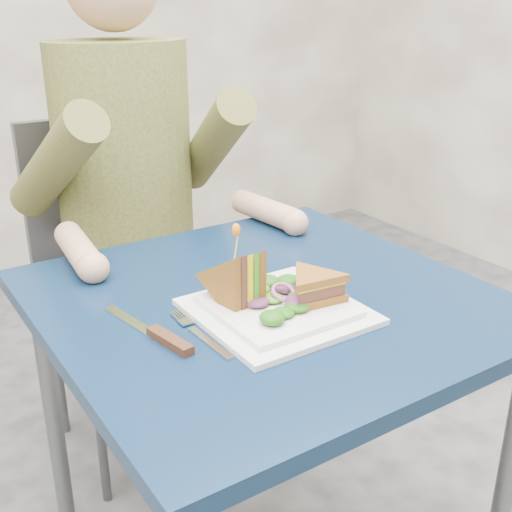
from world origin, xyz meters
TOP-DOWN VIEW (x-y plane):
  - table at (0.00, 0.00)m, footprint 0.75×0.75m
  - chair at (0.00, 0.71)m, footprint 0.42×0.40m
  - diner at (-0.00, 0.60)m, footprint 0.54×0.59m
  - plate at (-0.02, -0.07)m, footprint 0.26×0.26m
  - sandwich_flat at (0.03, -0.10)m, footprint 0.13×0.13m
  - sandwich_upright at (-0.08, -0.03)m, footprint 0.09×0.14m
  - fork at (-0.17, -0.07)m, footprint 0.02×0.18m
  - knife at (-0.22, -0.05)m, footprint 0.06×0.22m
  - toothpick at (-0.08, -0.03)m, footprint 0.01×0.01m
  - toothpick_frill at (-0.08, -0.03)m, footprint 0.01×0.01m
  - lettuce_spill at (-0.02, -0.06)m, footprint 0.15×0.13m
  - onion_ring at (-0.01, -0.07)m, footprint 0.04×0.04m

SIDE VIEW (x-z plane):
  - chair at x=0.00m, z-range 0.08..1.01m
  - table at x=0.00m, z-range 0.29..1.02m
  - fork at x=-0.17m, z-range 0.73..0.74m
  - knife at x=-0.22m, z-range 0.73..0.74m
  - plate at x=-0.02m, z-range 0.73..0.75m
  - lettuce_spill at x=-0.02m, z-range 0.75..0.77m
  - onion_ring at x=-0.01m, z-range 0.75..0.78m
  - sandwich_flat at x=0.03m, z-range 0.75..0.80m
  - sandwich_upright at x=-0.08m, z-range 0.71..0.85m
  - toothpick at x=-0.08m, z-range 0.82..0.88m
  - toothpick_frill at x=-0.08m, z-range 0.87..0.89m
  - diner at x=0.00m, z-range 0.54..1.29m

